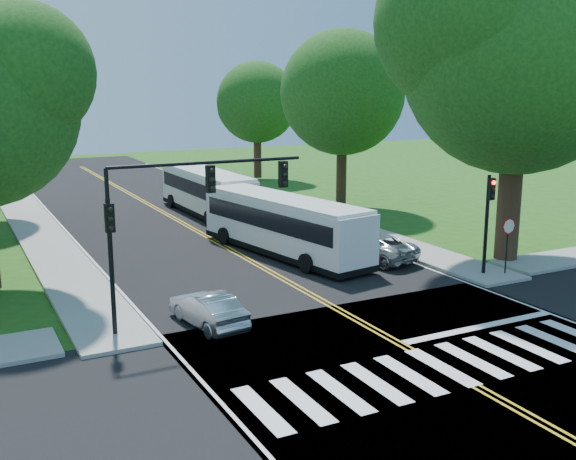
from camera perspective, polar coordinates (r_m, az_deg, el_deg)
ground at (r=21.64m, az=11.99°, el=-10.83°), size 140.00×140.00×0.00m
road at (r=36.64m, az=-5.97°, el=-1.08°), size 14.00×96.00×0.01m
cross_road at (r=21.63m, az=11.99°, el=-10.82°), size 60.00×12.00×0.01m
center_line at (r=40.31m, az=-8.04°, el=0.10°), size 0.36×70.00×0.01m
edge_line_w at (r=38.69m, az=-17.59°, el=-0.87°), size 0.12×70.00×0.01m
edge_line_e at (r=42.96m, az=0.55°, el=0.97°), size 0.12×70.00×0.01m
crosswalk at (r=21.28m, az=12.86°, el=-11.23°), size 12.60×3.00×0.01m
stop_bar at (r=24.93m, az=15.98°, el=-7.87°), size 6.60×0.40×0.01m
sidewalk_nw at (r=41.38m, az=-20.35°, el=-0.15°), size 2.60×40.00×0.15m
sidewalk_ne at (r=46.24m, az=0.46°, el=1.85°), size 2.60×40.00×0.15m
tree_ne_big at (r=33.34m, az=18.99°, el=13.70°), size 10.80×10.80×14.91m
tree_east_mid at (r=46.22m, az=4.65°, el=11.51°), size 8.40×8.40×11.93m
tree_east_far at (r=60.84m, az=-2.64°, el=10.74°), size 7.20×7.20×10.34m
signal_nw at (r=23.16m, az=-9.28°, el=2.12°), size 7.15×0.46×5.66m
signal_ne at (r=30.71m, az=16.59°, el=1.54°), size 0.30×0.46×4.40m
stop_sign at (r=31.12m, az=18.14°, el=-0.17°), size 0.76×0.08×2.53m
bus_lead at (r=33.63m, az=-0.40°, el=0.49°), size 4.32×11.52×2.91m
bus_follow at (r=44.43m, az=-6.90°, el=3.26°), size 2.85×11.29×2.91m
hatchback at (r=24.04m, az=-6.79°, el=-6.67°), size 1.80×3.89×1.24m
suv at (r=32.94m, az=6.98°, el=-1.41°), size 3.43×5.22×1.33m
dark_sedan at (r=36.46m, az=3.01°, el=-0.09°), size 2.53×4.50×1.23m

